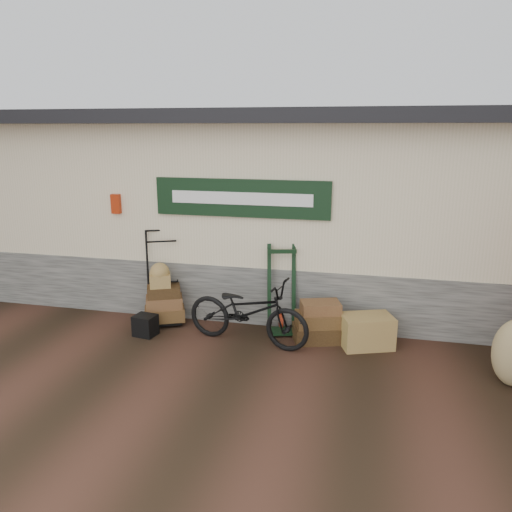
{
  "coord_description": "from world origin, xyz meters",
  "views": [
    {
      "loc": [
        1.55,
        -5.99,
        2.95
      ],
      "look_at": [
        -0.06,
        0.9,
        1.11
      ],
      "focal_mm": 35.0,
      "sensor_mm": 36.0,
      "label": 1
    }
  ],
  "objects": [
    {
      "name": "black_trunk",
      "position": [
        -1.56,
        0.23,
        0.15
      ],
      "size": [
        0.34,
        0.31,
        0.31
      ],
      "primitive_type": "cube",
      "rotation": [
        0.0,
        0.0,
        -0.16
      ],
      "color": "black",
      "rests_on": "ground"
    },
    {
      "name": "suitcase_stack",
      "position": [
        0.9,
        0.6,
        0.3
      ],
      "size": [
        0.77,
        0.61,
        0.59
      ],
      "primitive_type": null,
      "rotation": [
        0.0,
        0.0,
        0.32
      ],
      "color": "#332110",
      "rests_on": "ground"
    },
    {
      "name": "station_building",
      "position": [
        -0.01,
        2.74,
        1.61
      ],
      "size": [
        14.4,
        4.1,
        3.2
      ],
      "color": "#4C4C47",
      "rests_on": "ground"
    },
    {
      "name": "bicycle",
      "position": [
        -0.05,
        0.31,
        0.53
      ],
      "size": [
        0.96,
        1.89,
        1.05
      ],
      "primitive_type": "imported",
      "rotation": [
        0.0,
        0.0,
        1.38
      ],
      "color": "black",
      "rests_on": "ground"
    },
    {
      "name": "wicker_hamper",
      "position": [
        1.58,
        0.57,
        0.22
      ],
      "size": [
        0.8,
        0.66,
        0.45
      ],
      "primitive_type": "cube",
      "rotation": [
        0.0,
        0.0,
        0.36
      ],
      "color": "olive",
      "rests_on": "ground"
    },
    {
      "name": "ground",
      "position": [
        0.0,
        0.0,
        0.0
      ],
      "size": [
        80.0,
        80.0,
        0.0
      ],
      "primitive_type": "plane",
      "color": "black",
      "rests_on": "ground"
    },
    {
      "name": "porter_trolley",
      "position": [
        -1.53,
        0.85,
        0.72
      ],
      "size": [
        0.88,
        0.79,
        1.45
      ],
      "primitive_type": null,
      "rotation": [
        0.0,
        0.0,
        0.43
      ],
      "color": "black",
      "rests_on": "ground"
    },
    {
      "name": "green_barrow",
      "position": [
        0.33,
        0.85,
        0.65
      ],
      "size": [
        0.56,
        0.51,
        1.3
      ],
      "primitive_type": null,
      "rotation": [
        0.0,
        0.0,
        0.27
      ],
      "color": "black",
      "rests_on": "ground"
    }
  ]
}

